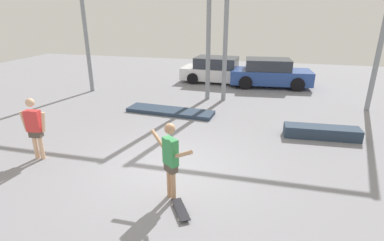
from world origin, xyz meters
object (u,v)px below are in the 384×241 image
(skateboarder, at_px, (171,157))
(manual_pad, at_px, (170,111))
(skateboard, at_px, (181,209))
(parked_car_blue, at_px, (270,73))
(parked_car_white, at_px, (218,70))
(bystander, at_px, (35,126))
(grind_box, at_px, (322,132))

(skateboarder, height_order, manual_pad, skateboarder)
(skateboard, distance_m, parked_car_blue, 11.62)
(manual_pad, distance_m, parked_car_white, 5.99)
(parked_car_blue, bearing_deg, bystander, -126.15)
(grind_box, relative_size, parked_car_blue, 0.54)
(skateboarder, relative_size, parked_car_white, 0.41)
(parked_car_white, height_order, parked_car_blue, parked_car_blue)
(skateboard, height_order, parked_car_white, parked_car_white)
(skateboarder, relative_size, parked_car_blue, 0.41)
(bystander, bearing_deg, parked_car_white, -114.35)
(parked_car_white, distance_m, bystander, 11.01)
(skateboarder, height_order, parked_car_white, skateboarder)
(skateboard, xyz_separation_m, grind_box, (3.37, 4.79, 0.13))
(skateboard, height_order, bystander, bystander)
(manual_pad, relative_size, parked_car_white, 0.83)
(parked_car_blue, distance_m, bystander, 11.86)
(skateboard, bearing_deg, skateboarder, -174.30)
(skateboarder, xyz_separation_m, grind_box, (3.71, 4.35, -0.82))
(parked_car_blue, bearing_deg, manual_pad, -129.61)
(parked_car_blue, bearing_deg, grind_box, -80.59)
(skateboard, xyz_separation_m, bystander, (-4.47, 1.32, 0.91))
(manual_pad, distance_m, parked_car_blue, 6.74)
(skateboarder, height_order, grind_box, skateboarder)
(parked_car_blue, relative_size, bystander, 2.47)
(grind_box, distance_m, manual_pad, 5.65)
(grind_box, bearing_deg, manual_pad, 168.18)
(skateboard, relative_size, manual_pad, 0.22)
(grind_box, height_order, manual_pad, grind_box)
(skateboarder, height_order, parked_car_blue, skateboarder)
(grind_box, bearing_deg, skateboard, -125.14)
(parked_car_blue, xyz_separation_m, bystander, (-6.12, -10.16, 0.26))
(manual_pad, bearing_deg, parked_car_white, 80.63)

